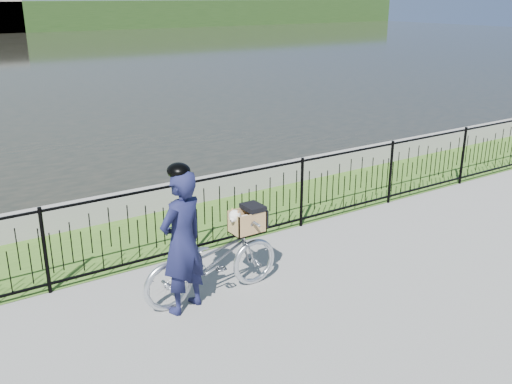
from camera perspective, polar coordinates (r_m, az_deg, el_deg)
ground at (r=7.64m, az=5.91°, el=-8.79°), size 120.00×120.00×0.00m
grass_strip at (r=9.60m, az=-3.91°, el=-2.72°), size 60.00×2.00×0.01m
quay_wall at (r=10.36m, az=-6.68°, el=0.01°), size 60.00×0.30×0.40m
fence at (r=8.59m, az=-0.69°, el=-1.26°), size 14.00×0.06×1.15m
bicycle_rig at (r=7.06m, az=-4.32°, el=-6.74°), size 1.83×0.64×1.11m
cyclist at (r=6.63m, az=-7.40°, el=-4.82°), size 0.73×0.60×1.81m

